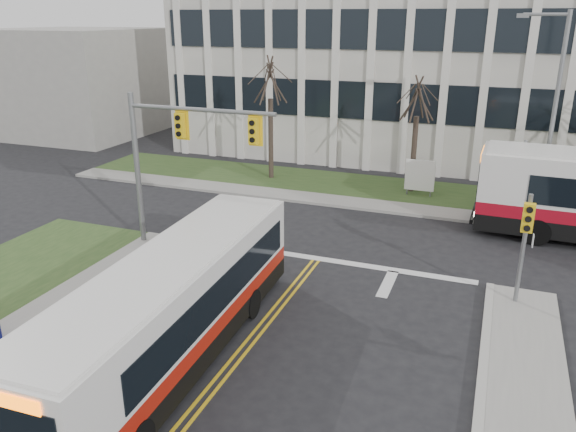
{
  "coord_description": "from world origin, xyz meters",
  "views": [
    {
      "loc": [
        6.05,
        -10.96,
        8.96
      ],
      "look_at": [
        -0.85,
        7.2,
        2.0
      ],
      "focal_mm": 35.0,
      "sensor_mm": 36.0,
      "label": 1
    }
  ],
  "objects": [
    {
      "name": "signal_pole_far",
      "position": [
        7.2,
        15.4,
        2.5
      ],
      "size": [
        0.34,
        0.39,
        3.8
      ],
      "color": "slate",
      "rests_on": "ground"
    },
    {
      "name": "signal_pole_near",
      "position": [
        7.2,
        6.9,
        2.5
      ],
      "size": [
        0.34,
        0.39,
        3.8
      ],
      "color": "slate",
      "rests_on": "ground"
    },
    {
      "name": "sidewalk_cross",
      "position": [
        5.0,
        15.2,
        0.07
      ],
      "size": [
        44.0,
        1.6,
        0.14
      ],
      "primitive_type": "cube",
      "color": "#9E9B93",
      "rests_on": "ground"
    },
    {
      "name": "directory_sign",
      "position": [
        2.5,
        17.5,
        1.17
      ],
      "size": [
        1.5,
        0.12,
        2.0
      ],
      "color": "slate",
      "rests_on": "ground"
    },
    {
      "name": "streetlight",
      "position": [
        8.03,
        16.2,
        5.19
      ],
      "size": [
        2.15,
        0.25,
        9.2
      ],
      "color": "slate",
      "rests_on": "ground"
    },
    {
      "name": "tree_left",
      "position": [
        -6.0,
        18.0,
        5.51
      ],
      "size": [
        1.8,
        1.8,
        7.7
      ],
      "color": "#42352B",
      "rests_on": "ground"
    },
    {
      "name": "ground",
      "position": [
        0.0,
        0.0,
        0.0
      ],
      "size": [
        120.0,
        120.0,
        0.0
      ],
      "primitive_type": "plane",
      "color": "black",
      "rests_on": "ground"
    },
    {
      "name": "mast_arm_signal",
      "position": [
        -5.62,
        7.16,
        4.26
      ],
      "size": [
        6.11,
        0.38,
        6.2
      ],
      "color": "slate",
      "rests_on": "ground"
    },
    {
      "name": "bus_main",
      "position": [
        -1.55,
        0.36,
        1.49
      ],
      "size": [
        2.83,
        11.27,
        2.98
      ],
      "primitive_type": null,
      "rotation": [
        0.0,
        0.0,
        0.04
      ],
      "color": "silver",
      "rests_on": "ground"
    },
    {
      "name": "office_building",
      "position": [
        5.0,
        30.0,
        6.0
      ],
      "size": [
        40.0,
        16.0,
        12.0
      ],
      "primitive_type": "cube",
      "color": "silver",
      "rests_on": "ground"
    },
    {
      "name": "building_lawn",
      "position": [
        5.0,
        18.0,
        0.06
      ],
      "size": [
        44.0,
        5.0,
        0.12
      ],
      "primitive_type": "cube",
      "color": "#2D491F",
      "rests_on": "ground"
    },
    {
      "name": "building_annex",
      "position": [
        -26.0,
        26.0,
        4.0
      ],
      "size": [
        12.0,
        12.0,
        8.0
      ],
      "primitive_type": "cube",
      "color": "#9E9B93",
      "rests_on": "ground"
    },
    {
      "name": "tree_mid",
      "position": [
        2.0,
        18.2,
        4.88
      ],
      "size": [
        1.8,
        1.8,
        6.82
      ],
      "color": "#42352B",
      "rests_on": "ground"
    }
  ]
}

